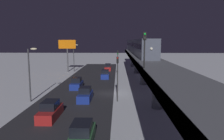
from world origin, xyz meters
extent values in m
plane|color=silver|center=(0.00, 0.00, 0.00)|extent=(240.00, 240.00, 0.00)
cube|color=#28282D|center=(4.55, 0.00, 0.00)|extent=(11.00, 89.63, 0.01)
cube|color=slate|center=(-6.69, 0.00, 5.15)|extent=(5.00, 89.63, 0.80)
cube|color=#38383D|center=(-4.31, 0.00, 5.15)|extent=(0.24, 87.83, 0.80)
cylinder|color=slate|center=(-6.69, -37.34, 2.37)|extent=(1.40, 1.40, 4.75)
cylinder|color=slate|center=(-6.69, -22.41, 2.37)|extent=(1.40, 1.40, 4.75)
cylinder|color=slate|center=(-6.69, -7.47, 2.37)|extent=(1.40, 1.40, 4.75)
cylinder|color=slate|center=(-6.69, 7.47, 2.37)|extent=(1.40, 1.40, 4.75)
cube|color=#4C5160|center=(-6.69, -7.49, 7.25)|extent=(2.90, 18.00, 3.40)
cube|color=black|center=(-6.69, -7.49, 7.66)|extent=(2.94, 16.20, 0.90)
cube|color=#4C5160|center=(-6.69, -26.09, 7.25)|extent=(2.90, 18.00, 3.40)
cube|color=black|center=(-6.69, -26.09, 7.66)|extent=(2.94, 16.20, 0.90)
cube|color=#4C5160|center=(-6.69, -44.69, 7.25)|extent=(2.90, 18.00, 3.40)
cube|color=black|center=(-6.69, -44.69, 7.66)|extent=(2.94, 16.20, 0.90)
sphere|color=white|center=(-6.69, 1.56, 7.42)|extent=(0.44, 0.44, 0.44)
cylinder|color=black|center=(-4.52, 10.49, 7.15)|extent=(0.16, 0.16, 3.20)
cube|color=black|center=(-4.52, 10.49, 9.10)|extent=(0.36, 0.28, 0.90)
sphere|color=#19F23F|center=(-4.52, 10.65, 9.33)|extent=(0.22, 0.22, 0.22)
sphere|color=#333333|center=(-4.52, 10.65, 8.87)|extent=(0.22, 0.22, 0.22)
cube|color=navy|center=(5.95, -3.78, 0.55)|extent=(1.80, 4.36, 1.10)
cube|color=black|center=(5.95, -3.78, 1.54)|extent=(1.58, 2.09, 0.87)
cylinder|color=black|center=(5.09, -2.43, 0.32)|extent=(0.20, 0.64, 0.64)
cylinder|color=black|center=(6.80, -2.43, 0.32)|extent=(0.20, 0.64, 0.64)
cylinder|color=black|center=(5.09, -5.13, 0.32)|extent=(0.20, 0.64, 0.64)
cylinder|color=black|center=(6.80, -5.13, 0.32)|extent=(0.20, 0.64, 0.64)
cube|color=navy|center=(3.15, 4.13, 0.55)|extent=(1.80, 4.35, 1.10)
cube|color=black|center=(3.15, 4.13, 1.54)|extent=(1.58, 2.09, 0.87)
cube|color=#A51E1E|center=(1.35, -27.66, 0.55)|extent=(1.80, 4.53, 1.10)
cube|color=black|center=(1.35, -27.66, 1.54)|extent=(1.58, 2.17, 0.87)
cube|color=#2D6038|center=(1.35, 17.49, 0.55)|extent=(1.80, 4.75, 1.10)
cube|color=black|center=(1.35, 17.49, 1.54)|extent=(1.58, 2.28, 0.87)
cube|color=navy|center=(1.35, -14.41, 0.55)|extent=(1.80, 4.10, 1.10)
cube|color=black|center=(1.35, -14.41, 1.54)|extent=(1.58, 1.97, 0.87)
cube|color=#A51E1E|center=(5.95, 11.38, 0.55)|extent=(1.80, 4.66, 1.10)
cube|color=black|center=(5.95, 11.38, 1.54)|extent=(1.58, 2.24, 0.87)
cylinder|color=#2D2D2D|center=(-1.55, 4.58, 2.75)|extent=(0.16, 0.16, 5.50)
cube|color=black|center=(-1.55, 4.58, 5.95)|extent=(0.32, 0.32, 0.90)
sphere|color=red|center=(-1.55, 4.76, 6.25)|extent=(0.20, 0.20, 0.20)
sphere|color=black|center=(-1.55, 4.76, 5.95)|extent=(0.20, 0.20, 0.20)
sphere|color=black|center=(-1.55, 4.76, 5.65)|extent=(0.20, 0.20, 0.20)
cylinder|color=#2D2D2D|center=(-1.55, -15.56, 2.75)|extent=(0.16, 0.16, 5.50)
cube|color=black|center=(-1.55, -15.56, 5.95)|extent=(0.32, 0.32, 0.90)
sphere|color=black|center=(-1.55, -15.38, 6.25)|extent=(0.20, 0.20, 0.20)
sphere|color=black|center=(-1.55, -15.38, 5.95)|extent=(0.20, 0.20, 0.20)
sphere|color=#19E53F|center=(-1.55, -15.38, 5.65)|extent=(0.20, 0.20, 0.20)
cylinder|color=#4C4C51|center=(12.53, -24.59, 3.25)|extent=(0.36, 0.36, 6.50)
cube|color=orange|center=(12.53, -24.59, 7.70)|extent=(4.80, 0.30, 2.40)
cylinder|color=#38383D|center=(10.85, 5.00, 3.75)|extent=(0.20, 0.20, 7.50)
ellipsoid|color=#F4E5B2|center=(10.05, 5.00, 7.50)|extent=(0.90, 0.44, 0.30)
cylinder|color=#38383D|center=(10.85, -25.00, 3.75)|extent=(0.20, 0.20, 7.50)
ellipsoid|color=#F4E5B2|center=(10.05, -25.00, 7.50)|extent=(0.90, 0.44, 0.30)
camera|label=1|loc=(-1.62, 33.83, 8.57)|focal=33.75mm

